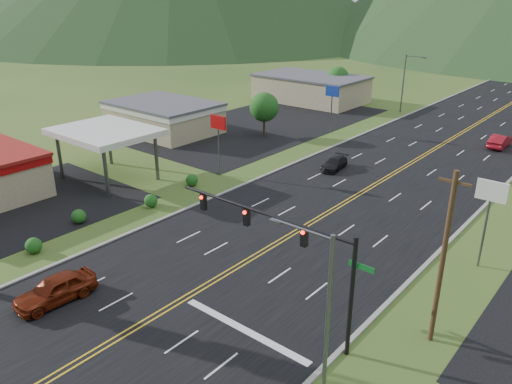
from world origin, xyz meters
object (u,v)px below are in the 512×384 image
Objects in this scene: traffic_signal at (288,243)px; car_dark_mid at (334,164)px; streetlight_west at (406,80)px; gas_canopy at (105,133)px; streetlight_east at (322,312)px; car_red_far at (500,141)px; car_red_near at (55,290)px.

car_dark_mid is (-12.10, 25.27, -4.70)m from traffic_signal.
streetlight_west reaches higher than traffic_signal.
streetlight_west is at bearing 77.87° from gas_canopy.
streetlight_east reaches higher than gas_canopy.
traffic_signal is 6.17m from streetlight_east.
streetlight_east is at bearing -40.39° from traffic_signal.
traffic_signal is at bearing 91.28° from car_red_far.
traffic_signal is 15.07m from car_red_near.
car_red_near is at bearing -169.08° from streetlight_east.
car_red_far is (17.55, -10.66, -4.37)m from streetlight_west.
traffic_signal is at bearing 33.83° from car_red_near.
streetlight_east is 2.09× the size of car_dark_mid.
streetlight_east is 17.94m from car_red_near.
gas_canopy is 2.32× the size of car_dark_mid.
streetlight_east is 64.21m from streetlight_west.
car_red_near is 32.56m from car_dark_mid.
streetlight_west is 0.90× the size of gas_canopy.
car_red_near reaches higher than car_dark_mid.
streetlight_west is at bearing -30.78° from car_red_far.
traffic_signal is 28.41m from car_dark_mid.
streetlight_east is at bearing -19.88° from gas_canopy.
car_red_near is at bearing -149.53° from traffic_signal.
car_dark_mid is at bearing 60.71° from car_red_far.
streetlight_east is at bearing -67.77° from car_dark_mid.
car_dark_mid is 0.88× the size of car_red_far.
streetlight_west is 1.83× the size of car_red_far.
gas_canopy is at bearing -102.13° from streetlight_west.
car_red_near is (-12.40, -7.29, -4.47)m from traffic_signal.
streetlight_west is (-18.16, 56.00, -0.15)m from traffic_signal.
streetlight_west is 31.66m from car_dark_mid.
car_dark_mid is at bearing 92.84° from car_red_near.
gas_canopy is 24.17m from car_dark_mid.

